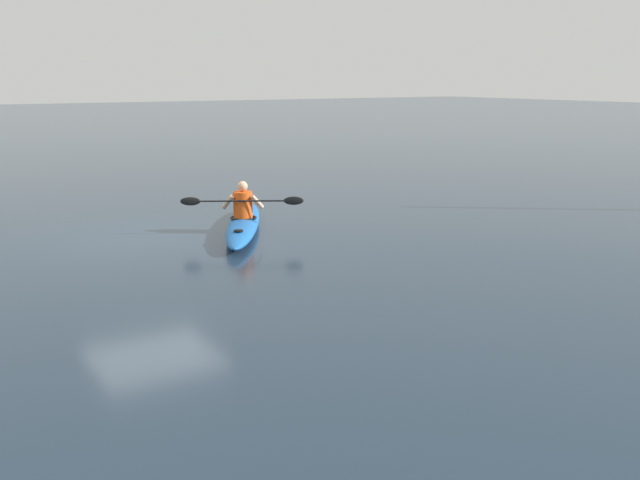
% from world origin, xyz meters
% --- Properties ---
extents(ground_plane, '(160.00, 160.00, 0.00)m').
position_xyz_m(ground_plane, '(0.00, 0.00, 0.00)').
color(ground_plane, '#1E2D3D').
extents(kayak, '(2.78, 4.19, 0.31)m').
position_xyz_m(kayak, '(-1.90, 0.36, 0.16)').
color(kayak, '#1959A5').
rests_on(kayak, ground).
extents(kayaker, '(2.15, 1.27, 0.74)m').
position_xyz_m(kayaker, '(-1.85, 0.44, 0.62)').
color(kayaker, '#E04C14').
rests_on(kayaker, kayak).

